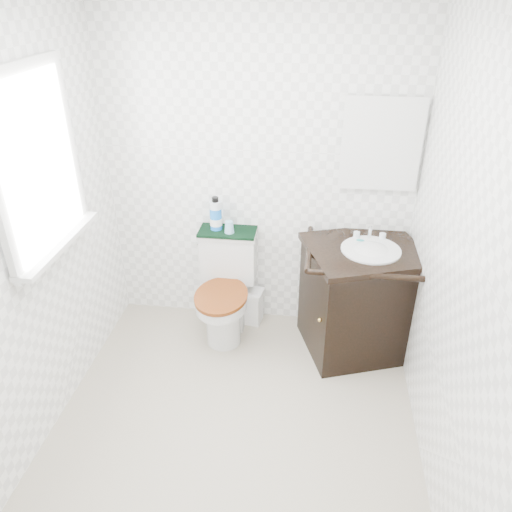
% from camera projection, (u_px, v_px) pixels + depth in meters
% --- Properties ---
extents(floor, '(2.40, 2.40, 0.00)m').
position_uv_depth(floor, '(234.00, 428.00, 3.04)').
color(floor, '#A6A086').
rests_on(floor, ground).
extents(wall_back, '(2.40, 0.00, 2.40)m').
position_uv_depth(wall_back, '(258.00, 174.00, 3.50)').
color(wall_back, white).
rests_on(wall_back, ground).
extents(wall_front, '(2.40, 0.00, 2.40)m').
position_uv_depth(wall_front, '(155.00, 462.00, 1.42)').
color(wall_front, white).
rests_on(wall_front, ground).
extents(wall_left, '(0.00, 2.40, 2.40)m').
position_uv_depth(wall_left, '(19.00, 244.00, 2.58)').
color(wall_left, white).
rests_on(wall_left, ground).
extents(wall_right, '(0.00, 2.40, 2.40)m').
position_uv_depth(wall_right, '(460.00, 272.00, 2.34)').
color(wall_right, white).
rests_on(wall_right, ground).
extents(window, '(0.02, 0.70, 0.90)m').
position_uv_depth(window, '(35.00, 164.00, 2.62)').
color(window, white).
rests_on(window, wall_left).
extents(mirror, '(0.50, 0.02, 0.60)m').
position_uv_depth(mirror, '(381.00, 145.00, 3.26)').
color(mirror, silver).
rests_on(mirror, wall_back).
extents(toilet, '(0.43, 0.63, 0.78)m').
position_uv_depth(toilet, '(226.00, 292.00, 3.74)').
color(toilet, silver).
rests_on(toilet, floor).
extents(vanity, '(0.93, 0.86, 0.92)m').
position_uv_depth(vanity, '(360.00, 296.00, 3.53)').
color(vanity, black).
rests_on(vanity, floor).
extents(trash_bin, '(0.22, 0.19, 0.29)m').
position_uv_depth(trash_bin, '(250.00, 305.00, 3.93)').
color(trash_bin, white).
rests_on(trash_bin, floor).
extents(towel, '(0.42, 0.22, 0.02)m').
position_uv_depth(towel, '(227.00, 231.00, 3.62)').
color(towel, black).
rests_on(towel, toilet).
extents(mouthwash_bottle, '(0.09, 0.09, 0.25)m').
position_uv_depth(mouthwash_bottle, '(216.00, 215.00, 3.59)').
color(mouthwash_bottle, blue).
rests_on(mouthwash_bottle, towel).
extents(cup, '(0.07, 0.07, 0.09)m').
position_uv_depth(cup, '(229.00, 227.00, 3.57)').
color(cup, '#81B6D4').
rests_on(cup, towel).
extents(soap_bar, '(0.07, 0.04, 0.02)m').
position_uv_depth(soap_bar, '(360.00, 240.00, 3.42)').
color(soap_bar, '#1A7C7D').
rests_on(soap_bar, vanity).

